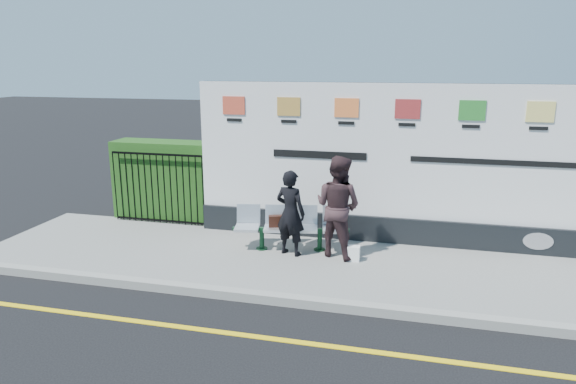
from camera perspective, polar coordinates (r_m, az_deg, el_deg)
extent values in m
plane|color=black|center=(6.76, 6.80, -16.94)|extent=(80.00, 80.00, 0.00)
cube|color=gray|center=(8.96, 8.83, -8.42)|extent=(14.00, 3.00, 0.12)
cube|color=gray|center=(7.60, 7.78, -12.64)|extent=(14.00, 0.18, 0.14)
cube|color=yellow|center=(6.76, 6.80, -16.91)|extent=(14.00, 0.10, 0.01)
cube|color=black|center=(10.10, 12.43, -4.08)|extent=(8.00, 0.30, 0.50)
cube|color=white|center=(9.74, 12.89, 4.33)|extent=(8.00, 0.14, 2.50)
cube|color=#214E17|center=(11.60, -13.23, 1.33)|extent=(2.35, 0.70, 1.70)
imported|color=black|center=(9.10, 0.27, -2.33)|extent=(0.65, 0.52, 1.55)
imported|color=#342225|center=(9.06, 5.56, -1.60)|extent=(1.08, 0.98, 1.81)
cube|color=black|center=(9.39, -1.33, -3.26)|extent=(0.29, 0.20, 0.21)
cube|color=white|center=(9.08, 7.14, -6.76)|extent=(0.26, 0.16, 0.26)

